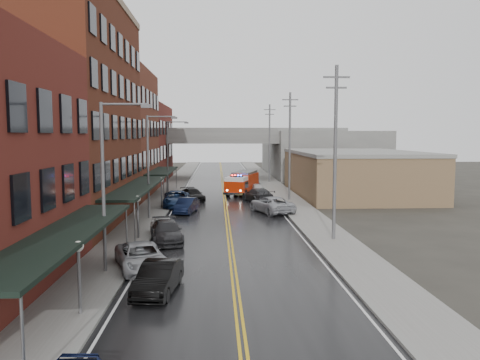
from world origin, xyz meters
name	(u,v)px	position (x,y,z in m)	size (l,w,h in m)	color
ground	(241,335)	(0.00, 0.00, 0.00)	(220.00, 220.00, 0.00)	#2D2B26
road	(226,208)	(0.00, 30.00, 0.01)	(11.00, 160.00, 0.02)	black
sidewalk_left	(153,208)	(-7.30, 30.00, 0.07)	(3.00, 160.00, 0.15)	slate
sidewalk_right	(298,207)	(7.30, 30.00, 0.07)	(3.00, 160.00, 0.15)	slate
curb_left	(169,208)	(-5.65, 30.00, 0.07)	(0.30, 160.00, 0.15)	gray
curb_right	(282,207)	(5.65, 30.00, 0.07)	(0.30, 160.00, 0.15)	gray
brick_building_b	(66,115)	(-13.30, 23.00, 9.00)	(9.00, 20.00, 18.00)	#4D1F14
brick_building_c	(113,134)	(-13.30, 40.50, 7.50)	(9.00, 15.00, 15.00)	maroon
brick_building_far	(138,144)	(-13.30, 58.00, 6.00)	(9.00, 20.00, 12.00)	maroon
tan_building	(354,174)	(16.00, 40.00, 2.50)	(14.00, 22.00, 5.00)	olive
right_far_block	(318,153)	(18.00, 70.00, 4.00)	(18.00, 30.00, 8.00)	slate
awning_0	(66,234)	(-7.49, 4.00, 2.99)	(2.60, 16.00, 3.09)	black
awning_1	(138,187)	(-7.49, 23.00, 2.99)	(2.60, 18.00, 3.09)	black
awning_2	(163,171)	(-7.49, 40.50, 2.99)	(2.60, 13.00, 3.09)	black
globe_lamp_0	(79,261)	(-6.40, 2.00, 2.31)	(0.44, 0.44, 3.12)	#59595B
globe_lamp_1	(138,207)	(-6.40, 16.00, 2.31)	(0.44, 0.44, 3.12)	#59595B
globe_lamp_2	(161,186)	(-6.40, 30.00, 2.31)	(0.44, 0.44, 3.12)	#59595B
street_lamp_0	(108,176)	(-6.55, 8.00, 5.19)	(2.64, 0.22, 9.00)	#59595B
street_lamp_1	(151,160)	(-6.55, 24.00, 5.19)	(2.64, 0.22, 9.00)	#59595B
street_lamp_2	(170,153)	(-6.55, 40.00, 5.19)	(2.64, 0.22, 9.00)	#59595B
utility_pole_0	(335,150)	(7.20, 15.00, 6.31)	(1.80, 0.24, 12.00)	#59595B
utility_pole_1	(290,144)	(7.20, 35.00, 6.31)	(1.80, 0.24, 12.00)	#59595B
utility_pole_2	(269,142)	(7.20, 55.00, 6.31)	(1.80, 0.24, 12.00)	#59595B
overpass	(222,143)	(0.00, 62.00, 5.99)	(40.00, 10.00, 7.50)	slate
fire_truck	(242,182)	(2.26, 41.01, 1.50)	(4.82, 7.97, 2.77)	#B82408
parked_car_left_1	(158,278)	(-3.60, 4.70, 0.73)	(1.54, 4.41, 1.45)	black
parked_car_left_2	(141,257)	(-5.00, 8.56, 0.71)	(2.37, 5.14, 1.43)	#9C9FA4
parked_car_left_3	(167,232)	(-4.33, 15.19, 0.72)	(2.02, 4.97, 1.44)	black
parked_car_left_4	(165,227)	(-4.65, 16.80, 0.70)	(1.66, 4.13, 1.41)	white
parked_car_left_5	(186,206)	(-3.76, 27.20, 0.71)	(1.50, 4.31, 1.42)	black
parked_car_left_6	(177,199)	(-5.00, 31.15, 0.81)	(2.69, 5.84, 1.62)	#132448
parked_car_left_7	(193,195)	(-3.60, 35.53, 0.68)	(1.91, 4.69, 1.36)	black
parked_car_right_0	(271,205)	(4.26, 26.97, 0.79)	(2.61, 5.66, 1.57)	#9FA0A6
parked_car_right_1	(258,195)	(3.60, 34.13, 0.77)	(2.15, 5.30, 1.54)	#2B2B2E
parked_car_right_2	(256,188)	(4.03, 41.80, 0.67)	(1.57, 3.91, 1.33)	silver
parked_car_right_3	(253,180)	(4.52, 52.20, 0.73)	(1.54, 4.41, 1.45)	black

